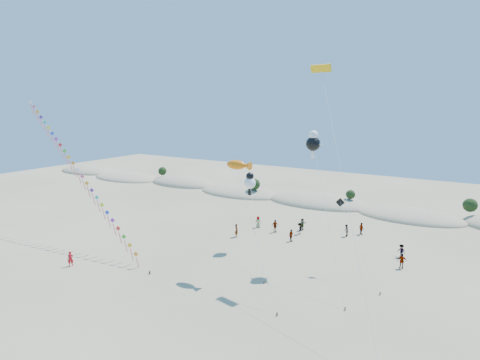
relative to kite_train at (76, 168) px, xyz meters
name	(u,v)px	position (x,y,z in m)	size (l,w,h in m)	color
ground	(129,311)	(19.59, -10.06, -9.57)	(160.00, 160.00, 0.00)	#84795B
dune_ridge	(322,203)	(20.64, 35.08, -9.45)	(145.30, 11.49, 5.57)	gray
kite_train	(76,168)	(0.00, 0.00, 0.00)	(29.73, 6.72, 18.91)	#3F2D1E
fish_kite	(239,165)	(23.11, 2.43, 1.91)	(9.29, 7.03, 12.00)	#3F2D1E
cartoon_kite_low	(250,182)	(20.53, 9.21, -1.22)	(7.32, 9.14, 9.53)	#3F2D1E
cartoon_kite_high	(313,142)	(28.86, 8.31, 4.09)	(7.76, 9.26, 14.94)	#3F2D1E
parafoil_kite	(322,73)	(30.18, 6.59, 11.10)	(11.98, 16.29, 21.58)	#3F2D1E
dark_kite	(349,224)	(33.42, 7.51, -4.02)	(6.02, 4.31, 7.90)	#3F2D1E
flyer_foreground	(71,259)	(6.69, -6.45, -8.72)	(0.62, 0.41, 1.70)	red
beachgoers	(316,232)	(26.48, 16.66, -8.73)	(21.92, 10.64, 1.80)	slate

